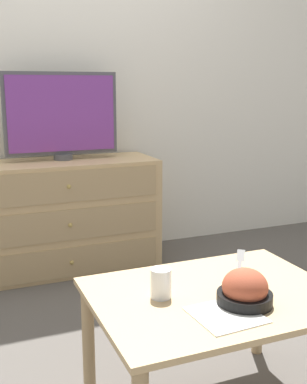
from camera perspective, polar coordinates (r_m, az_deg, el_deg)
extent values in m
plane|color=#56514C|center=(3.24, -13.01, -7.47)|extent=(12.00, 12.00, 0.00)
cube|color=white|center=(3.08, -14.32, 16.09)|extent=(12.00, 0.05, 2.60)
cube|color=tan|center=(2.92, -10.78, -2.75)|extent=(1.12, 0.42, 0.66)
cube|color=tan|center=(2.79, -9.68, -8.21)|extent=(1.03, 0.01, 0.18)
sphere|color=tan|center=(2.78, -9.65, -8.25)|extent=(0.02, 0.02, 0.02)
cube|color=tan|center=(2.72, -9.85, -3.88)|extent=(1.03, 0.01, 0.18)
sphere|color=tan|center=(2.71, -9.82, -3.91)|extent=(0.02, 0.02, 0.02)
cube|color=tan|center=(2.67, -10.02, 0.65)|extent=(1.03, 0.01, 0.18)
sphere|color=tan|center=(2.66, -10.00, 0.63)|extent=(0.02, 0.02, 0.02)
cylinder|color=#515156|center=(2.90, -10.65, 4.12)|extent=(0.11, 0.11, 0.03)
cube|color=#515156|center=(2.88, -10.89, 9.13)|extent=(0.66, 0.04, 0.47)
cube|color=#7A3893|center=(2.86, -10.80, 9.11)|extent=(0.62, 0.01, 0.43)
cube|color=tan|center=(1.60, 7.31, -12.11)|extent=(0.79, 0.59, 0.02)
cylinder|color=tan|center=(1.80, -7.73, -17.00)|extent=(0.04, 0.04, 0.41)
cylinder|color=tan|center=(2.07, 12.37, -13.03)|extent=(0.04, 0.04, 0.41)
cylinder|color=black|center=(1.53, 10.73, -12.27)|extent=(0.17, 0.17, 0.04)
ellipsoid|color=#AD4C33|center=(1.51, 10.79, -10.97)|extent=(0.14, 0.14, 0.11)
cube|color=white|center=(1.51, 10.02, -9.89)|extent=(0.07, 0.08, 0.11)
cube|color=white|center=(1.53, 10.30, -7.38)|extent=(0.03, 0.03, 0.03)
cylinder|color=beige|center=(1.54, 0.88, -11.37)|extent=(0.06, 0.06, 0.06)
cylinder|color=white|center=(1.54, 0.88, -10.76)|extent=(0.07, 0.07, 0.09)
cube|color=white|center=(1.46, 8.59, -14.21)|extent=(0.20, 0.20, 0.00)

